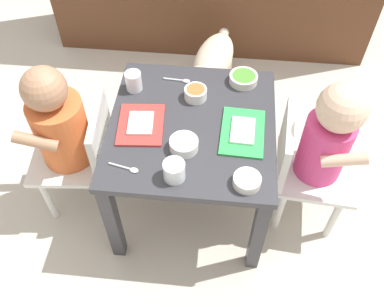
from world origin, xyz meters
name	(u,v)px	position (x,y,z in m)	size (l,w,h in m)	color
ground_plane	(192,198)	(0.00, 0.00, 0.00)	(7.00, 7.00, 0.00)	beige
dining_table	(192,139)	(0.00, 0.00, 0.38)	(0.56, 0.59, 0.45)	#333338
seated_child_left	(64,129)	(-0.44, -0.03, 0.42)	(0.30, 0.30, 0.67)	silver
seated_child_right	(323,142)	(0.44, -0.01, 0.42)	(0.30, 0.30, 0.66)	silver
dog	(211,64)	(0.03, 0.61, 0.21)	(0.24, 0.47, 0.32)	beige
food_tray_left	(141,124)	(-0.17, -0.02, 0.46)	(0.16, 0.20, 0.02)	red
food_tray_right	(243,132)	(0.17, -0.02, 0.46)	(0.15, 0.21, 0.02)	green
water_cup_left	(134,82)	(-0.22, 0.15, 0.48)	(0.06, 0.06, 0.07)	white
water_cup_right	(174,171)	(-0.03, -0.22, 0.48)	(0.07, 0.07, 0.06)	white
veggie_bowl_far	(184,144)	(-0.02, -0.11, 0.47)	(0.09, 0.09, 0.04)	white
cereal_bowl_right_side	(243,78)	(0.17, 0.23, 0.47)	(0.10, 0.10, 0.03)	silver
cereal_bowl_left_side	(197,93)	(0.00, 0.13, 0.48)	(0.08, 0.08, 0.04)	white
veggie_bowl_near	(247,181)	(0.19, -0.23, 0.47)	(0.08, 0.08, 0.03)	silver
spoon_by_left_tray	(180,80)	(-0.07, 0.21, 0.46)	(0.10, 0.02, 0.01)	silver
spoon_by_right_tray	(127,168)	(-0.18, -0.21, 0.46)	(0.10, 0.04, 0.01)	silver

